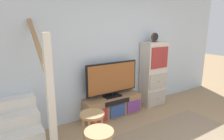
# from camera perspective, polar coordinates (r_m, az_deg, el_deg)

# --- Properties ---
(back_wall) EXTENTS (6.40, 0.12, 2.70)m
(back_wall) POSITION_cam_1_polar(r_m,az_deg,el_deg) (4.13, 1.78, 5.93)
(back_wall) COLOR silver
(back_wall) RESTS_ON ground_plane
(media_console) EXTENTS (1.26, 0.38, 0.43)m
(media_console) POSITION_cam_1_polar(r_m,az_deg,el_deg) (4.06, 0.26, -10.89)
(media_console) COLOR #997047
(media_console) RESTS_ON ground_plane
(television) EXTENTS (1.17, 0.22, 0.73)m
(television) POSITION_cam_1_polar(r_m,az_deg,el_deg) (3.87, 0.07, -2.62)
(television) COLOR black
(television) RESTS_ON media_console
(side_cabinet) EXTENTS (0.58, 0.38, 1.51)m
(side_cabinet) POSITION_cam_1_polar(r_m,az_deg,el_deg) (4.58, 12.35, -1.24)
(side_cabinet) COLOR beige
(side_cabinet) RESTS_ON ground_plane
(desk_clock) EXTENTS (0.18, 0.08, 0.21)m
(desk_clock) POSITION_cam_1_polar(r_m,az_deg,el_deg) (4.41, 12.76, 9.57)
(desk_clock) COLOR #4C3823
(desk_clock) RESTS_ON side_cabinet
(staircase) EXTENTS (1.00, 1.36, 2.20)m
(staircase) POSITION_cam_1_polar(r_m,az_deg,el_deg) (3.48, -28.79, -14.19)
(staircase) COLOR silver
(staircase) RESTS_ON ground_plane
(bar_stool_far) EXTENTS (0.34, 0.34, 0.70)m
(bar_stool_far) POSITION_cam_1_polar(r_m,az_deg,el_deg) (2.76, -5.91, -16.16)
(bar_stool_far) COLOR #A37A4C
(bar_stool_far) RESTS_ON ground_plane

